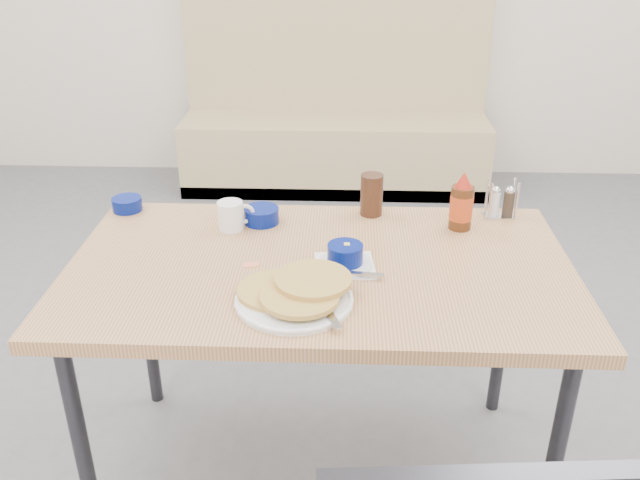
{
  "coord_description": "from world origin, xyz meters",
  "views": [
    {
      "loc": [
        0.06,
        -1.4,
        1.66
      ],
      "look_at": [
        -0.0,
        0.28,
        0.82
      ],
      "focal_mm": 38.0,
      "sensor_mm": 36.0,
      "label": 1
    }
  ],
  "objects_px": {
    "booth_bench": "(335,130)",
    "pancake_plate": "(295,294)",
    "syrup_bottle": "(462,204)",
    "grits_setting": "(345,257)",
    "butter_bowl": "(261,215)",
    "creamer_bowl": "(127,204)",
    "coffee_mug": "(232,215)",
    "dining_table": "(320,283)",
    "condiment_caddy": "(501,204)",
    "amber_tumbler": "(372,195)"
  },
  "relations": [
    {
      "from": "dining_table",
      "to": "butter_bowl",
      "type": "height_order",
      "value": "butter_bowl"
    },
    {
      "from": "grits_setting",
      "to": "condiment_caddy",
      "type": "distance_m",
      "value": 0.61
    },
    {
      "from": "amber_tumbler",
      "to": "syrup_bottle",
      "type": "height_order",
      "value": "syrup_bottle"
    },
    {
      "from": "coffee_mug",
      "to": "syrup_bottle",
      "type": "xyz_separation_m",
      "value": [
        0.7,
        0.03,
        0.03
      ]
    },
    {
      "from": "booth_bench",
      "to": "condiment_caddy",
      "type": "relative_size",
      "value": 15.77
    },
    {
      "from": "booth_bench",
      "to": "dining_table",
      "type": "bearing_deg",
      "value": -90.0
    },
    {
      "from": "coffee_mug",
      "to": "butter_bowl",
      "type": "bearing_deg",
      "value": 29.19
    },
    {
      "from": "condiment_caddy",
      "to": "dining_table",
      "type": "bearing_deg",
      "value": -153.12
    },
    {
      "from": "grits_setting",
      "to": "pancake_plate",
      "type": "bearing_deg",
      "value": -123.26
    },
    {
      "from": "grits_setting",
      "to": "butter_bowl",
      "type": "height_order",
      "value": "grits_setting"
    },
    {
      "from": "dining_table",
      "to": "condiment_caddy",
      "type": "bearing_deg",
      "value": 31.14
    },
    {
      "from": "booth_bench",
      "to": "pancake_plate",
      "type": "distance_m",
      "value": 2.77
    },
    {
      "from": "creamer_bowl",
      "to": "amber_tumbler",
      "type": "distance_m",
      "value": 0.79
    },
    {
      "from": "butter_bowl",
      "to": "amber_tumbler",
      "type": "distance_m",
      "value": 0.36
    },
    {
      "from": "pancake_plate",
      "to": "syrup_bottle",
      "type": "relative_size",
      "value": 1.62
    },
    {
      "from": "butter_bowl",
      "to": "pancake_plate",
      "type": "bearing_deg",
      "value": -73.31
    },
    {
      "from": "butter_bowl",
      "to": "coffee_mug",
      "type": "bearing_deg",
      "value": -150.81
    },
    {
      "from": "creamer_bowl",
      "to": "condiment_caddy",
      "type": "bearing_deg",
      "value": 0.0
    },
    {
      "from": "condiment_caddy",
      "to": "creamer_bowl",
      "type": "bearing_deg",
      "value": 175.74
    },
    {
      "from": "booth_bench",
      "to": "syrup_bottle",
      "type": "xyz_separation_m",
      "value": [
        0.42,
        -2.29,
        0.49
      ]
    },
    {
      "from": "pancake_plate",
      "to": "coffee_mug",
      "type": "xyz_separation_m",
      "value": [
        -0.22,
        0.42,
        0.02
      ]
    },
    {
      "from": "pancake_plate",
      "to": "amber_tumbler",
      "type": "relative_size",
      "value": 2.21
    },
    {
      "from": "grits_setting",
      "to": "creamer_bowl",
      "type": "bearing_deg",
      "value": 153.54
    },
    {
      "from": "coffee_mug",
      "to": "syrup_bottle",
      "type": "height_order",
      "value": "syrup_bottle"
    },
    {
      "from": "dining_table",
      "to": "grits_setting",
      "type": "relative_size",
      "value": 7.33
    },
    {
      "from": "coffee_mug",
      "to": "butter_bowl",
      "type": "xyz_separation_m",
      "value": [
        0.08,
        0.05,
        -0.02
      ]
    },
    {
      "from": "grits_setting",
      "to": "syrup_bottle",
      "type": "distance_m",
      "value": 0.44
    },
    {
      "from": "condiment_caddy",
      "to": "syrup_bottle",
      "type": "height_order",
      "value": "syrup_bottle"
    },
    {
      "from": "booth_bench",
      "to": "syrup_bottle",
      "type": "bearing_deg",
      "value": -79.59
    },
    {
      "from": "grits_setting",
      "to": "creamer_bowl",
      "type": "distance_m",
      "value": 0.79
    },
    {
      "from": "grits_setting",
      "to": "condiment_caddy",
      "type": "xyz_separation_m",
      "value": [
        0.49,
        0.35,
        0.01
      ]
    },
    {
      "from": "grits_setting",
      "to": "booth_bench",
      "type": "bearing_deg",
      "value": 91.57
    },
    {
      "from": "pancake_plate",
      "to": "grits_setting",
      "type": "distance_m",
      "value": 0.23
    },
    {
      "from": "dining_table",
      "to": "pancake_plate",
      "type": "distance_m",
      "value": 0.22
    },
    {
      "from": "coffee_mug",
      "to": "creamer_bowl",
      "type": "bearing_deg",
      "value": 160.99
    },
    {
      "from": "butter_bowl",
      "to": "creamer_bowl",
      "type": "bearing_deg",
      "value": 170.15
    },
    {
      "from": "syrup_bottle",
      "to": "coffee_mug",
      "type": "bearing_deg",
      "value": -177.41
    },
    {
      "from": "dining_table",
      "to": "syrup_bottle",
      "type": "distance_m",
      "value": 0.51
    },
    {
      "from": "creamer_bowl",
      "to": "amber_tumbler",
      "type": "xyz_separation_m",
      "value": [
        0.79,
        0.0,
        0.05
      ]
    },
    {
      "from": "pancake_plate",
      "to": "condiment_caddy",
      "type": "relative_size",
      "value": 2.45
    },
    {
      "from": "butter_bowl",
      "to": "condiment_caddy",
      "type": "bearing_deg",
      "value": 5.87
    },
    {
      "from": "syrup_bottle",
      "to": "dining_table",
      "type": "bearing_deg",
      "value": -149.61
    },
    {
      "from": "booth_bench",
      "to": "grits_setting",
      "type": "xyz_separation_m",
      "value": [
        0.07,
        -2.55,
        0.44
      ]
    },
    {
      "from": "coffee_mug",
      "to": "condiment_caddy",
      "type": "xyz_separation_m",
      "value": [
        0.84,
        0.12,
        -0.0
      ]
    },
    {
      "from": "dining_table",
      "to": "butter_bowl",
      "type": "xyz_separation_m",
      "value": [
        -0.19,
        0.26,
        0.09
      ]
    },
    {
      "from": "booth_bench",
      "to": "condiment_caddy",
      "type": "xyz_separation_m",
      "value": [
        0.56,
        -2.19,
        0.45
      ]
    },
    {
      "from": "grits_setting",
      "to": "creamer_bowl",
      "type": "relative_size",
      "value": 2.01
    },
    {
      "from": "grits_setting",
      "to": "amber_tumbler",
      "type": "bearing_deg",
      "value": 77.02
    },
    {
      "from": "pancake_plate",
      "to": "syrup_bottle",
      "type": "distance_m",
      "value": 0.65
    },
    {
      "from": "creamer_bowl",
      "to": "butter_bowl",
      "type": "bearing_deg",
      "value": -9.85
    }
  ]
}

